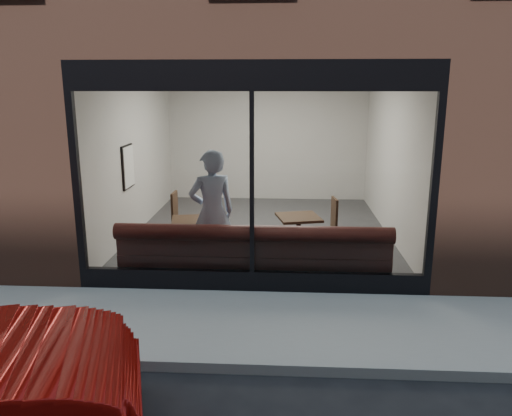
# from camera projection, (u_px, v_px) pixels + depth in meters

# --- Properties ---
(ground) EXTENTS (120.00, 120.00, 0.00)m
(ground) POSITION_uv_depth(u_px,v_px,m) (239.00, 369.00, 5.19)
(ground) COLOR black
(ground) RESTS_ON ground
(sidewalk_near) EXTENTS (40.00, 2.00, 0.01)m
(sidewalk_near) POSITION_uv_depth(u_px,v_px,m) (247.00, 324.00, 6.16)
(sidewalk_near) COLOR gray
(sidewalk_near) RESTS_ON ground
(kerb_near) EXTENTS (40.00, 0.10, 0.12)m
(kerb_near) POSITION_uv_depth(u_px,v_px,m) (239.00, 367.00, 5.13)
(kerb_near) COLOR gray
(kerb_near) RESTS_ON ground
(host_building_pier_left) EXTENTS (2.50, 12.00, 3.20)m
(host_building_pier_left) POSITION_uv_depth(u_px,v_px,m) (121.00, 136.00, 12.77)
(host_building_pier_left) COLOR brown
(host_building_pier_left) RESTS_ON ground
(host_building_pier_right) EXTENTS (2.50, 12.00, 3.20)m
(host_building_pier_right) POSITION_uv_depth(u_px,v_px,m) (418.00, 138.00, 12.35)
(host_building_pier_right) COLOR brown
(host_building_pier_right) RESTS_ON ground
(host_building_backfill) EXTENTS (5.00, 6.00, 3.20)m
(host_building_backfill) POSITION_uv_depth(u_px,v_px,m) (271.00, 127.00, 15.47)
(host_building_backfill) COLOR brown
(host_building_backfill) RESTS_ON ground
(cafe_floor) EXTENTS (6.00, 6.00, 0.00)m
(cafe_floor) POSITION_uv_depth(u_px,v_px,m) (262.00, 231.00, 10.04)
(cafe_floor) COLOR #2D2D30
(cafe_floor) RESTS_ON ground
(cafe_ceiling) EXTENTS (6.00, 6.00, 0.00)m
(cafe_ceiling) POSITION_uv_depth(u_px,v_px,m) (262.00, 68.00, 9.27)
(cafe_ceiling) COLOR white
(cafe_ceiling) RESTS_ON host_building_upper
(cafe_wall_back) EXTENTS (5.00, 0.00, 5.00)m
(cafe_wall_back) POSITION_uv_depth(u_px,v_px,m) (267.00, 137.00, 12.55)
(cafe_wall_back) COLOR beige
(cafe_wall_back) RESTS_ON ground
(cafe_wall_left) EXTENTS (0.00, 6.00, 6.00)m
(cafe_wall_left) POSITION_uv_depth(u_px,v_px,m) (136.00, 152.00, 9.80)
(cafe_wall_left) COLOR beige
(cafe_wall_left) RESTS_ON ground
(cafe_wall_right) EXTENTS (0.00, 6.00, 6.00)m
(cafe_wall_right) POSITION_uv_depth(u_px,v_px,m) (392.00, 154.00, 9.52)
(cafe_wall_right) COLOR beige
(cafe_wall_right) RESTS_ON ground
(storefront_kick) EXTENTS (5.00, 0.10, 0.30)m
(storefront_kick) POSITION_uv_depth(u_px,v_px,m) (252.00, 281.00, 7.14)
(storefront_kick) COLOR black
(storefront_kick) RESTS_ON ground
(storefront_header) EXTENTS (5.00, 0.10, 0.40)m
(storefront_header) POSITION_uv_depth(u_px,v_px,m) (252.00, 75.00, 6.46)
(storefront_header) COLOR black
(storefront_header) RESTS_ON host_building_upper
(storefront_mullion) EXTENTS (0.06, 0.10, 2.50)m
(storefront_mullion) POSITION_uv_depth(u_px,v_px,m) (252.00, 185.00, 6.81)
(storefront_mullion) COLOR black
(storefront_mullion) RESTS_ON storefront_kick
(storefront_glass) EXTENTS (4.80, 0.00, 4.80)m
(storefront_glass) POSITION_uv_depth(u_px,v_px,m) (252.00, 186.00, 6.78)
(storefront_glass) COLOR white
(storefront_glass) RESTS_ON storefront_kick
(banquette) EXTENTS (4.00, 0.55, 0.45)m
(banquette) POSITION_uv_depth(u_px,v_px,m) (254.00, 266.00, 7.51)
(banquette) COLOR #3A1B15
(banquette) RESTS_ON cafe_floor
(person) EXTENTS (0.83, 0.70, 1.95)m
(person) POSITION_uv_depth(u_px,v_px,m) (212.00, 213.00, 7.66)
(person) COLOR #99AFD1
(person) RESTS_ON cafe_floor
(cafe_table_left) EXTENTS (0.70, 0.70, 0.04)m
(cafe_table_left) POSITION_uv_depth(u_px,v_px,m) (191.00, 220.00, 8.11)
(cafe_table_left) COLOR #312013
(cafe_table_left) RESTS_ON cafe_floor
(cafe_table_right) EXTENTS (0.81, 0.81, 0.04)m
(cafe_table_right) POSITION_uv_depth(u_px,v_px,m) (299.00, 217.00, 8.29)
(cafe_table_right) COLOR #312013
(cafe_table_right) RESTS_ON cafe_floor
(cafe_chair_left) EXTENTS (0.40, 0.40, 0.04)m
(cafe_chair_left) POSITION_uv_depth(u_px,v_px,m) (166.00, 229.00, 9.42)
(cafe_chair_left) COLOR #312013
(cafe_chair_left) RESTS_ON cafe_floor
(cafe_chair_right) EXTENTS (0.44, 0.44, 0.04)m
(cafe_chair_right) POSITION_uv_depth(u_px,v_px,m) (323.00, 237.00, 8.91)
(cafe_chair_right) COLOR #312013
(cafe_chair_right) RESTS_ON cafe_floor
(wall_poster) EXTENTS (0.02, 0.56, 0.75)m
(wall_poster) POSITION_uv_depth(u_px,v_px,m) (129.00, 167.00, 9.25)
(wall_poster) COLOR white
(wall_poster) RESTS_ON cafe_wall_left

